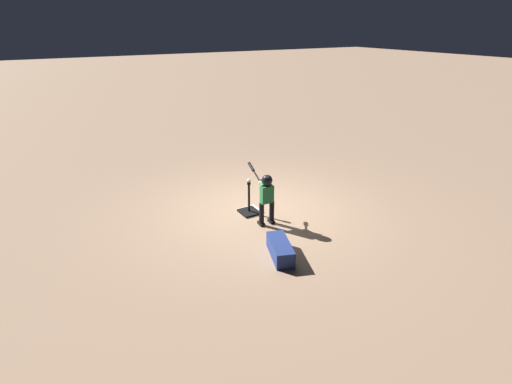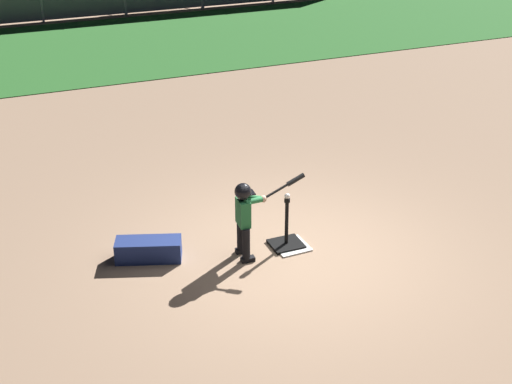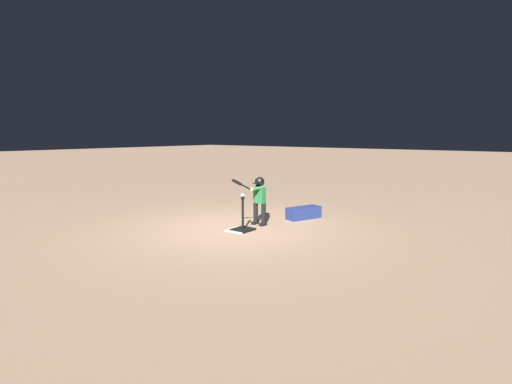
{
  "view_description": "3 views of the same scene",
  "coord_description": "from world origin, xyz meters",
  "px_view_note": "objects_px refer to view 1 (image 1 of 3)",
  "views": [
    {
      "loc": [
        -6.75,
        3.99,
        3.78
      ],
      "look_at": [
        -0.61,
        0.43,
        0.74
      ],
      "focal_mm": 28.0,
      "sensor_mm": 36.0,
      "label": 1
    },
    {
      "loc": [
        -3.53,
        -7.17,
        4.9
      ],
      "look_at": [
        -0.36,
        0.45,
        0.78
      ],
      "focal_mm": 50.0,
      "sensor_mm": 36.0,
      "label": 2
    },
    {
      "loc": [
        6.17,
        5.44,
        1.99
      ],
      "look_at": [
        -0.34,
        0.34,
        0.78
      ],
      "focal_mm": 28.0,
      "sensor_mm": 36.0,
      "label": 3
    }
  ],
  "objects_px": {
    "equipment_bag": "(280,249)",
    "baseball": "(249,181)",
    "batting_tee": "(249,208)",
    "batter_child": "(266,193)"
  },
  "relations": [
    {
      "from": "equipment_bag",
      "to": "baseball",
      "type": "bearing_deg",
      "value": 7.7
    },
    {
      "from": "batting_tee",
      "to": "equipment_bag",
      "type": "bearing_deg",
      "value": 168.11
    },
    {
      "from": "batter_child",
      "to": "equipment_bag",
      "type": "xyz_separation_m",
      "value": [
        -1.18,
        0.43,
        -0.53
      ]
    },
    {
      "from": "baseball",
      "to": "equipment_bag",
      "type": "bearing_deg",
      "value": 168.11
    },
    {
      "from": "baseball",
      "to": "batter_child",
      "type": "bearing_deg",
      "value": -174.9
    },
    {
      "from": "batting_tee",
      "to": "equipment_bag",
      "type": "relative_size",
      "value": 0.84
    },
    {
      "from": "batter_child",
      "to": "baseball",
      "type": "relative_size",
      "value": 14.69
    },
    {
      "from": "batter_child",
      "to": "equipment_bag",
      "type": "distance_m",
      "value": 1.37
    },
    {
      "from": "batter_child",
      "to": "equipment_bag",
      "type": "height_order",
      "value": "batter_child"
    },
    {
      "from": "baseball",
      "to": "batting_tee",
      "type": "bearing_deg",
      "value": -77.66
    }
  ]
}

